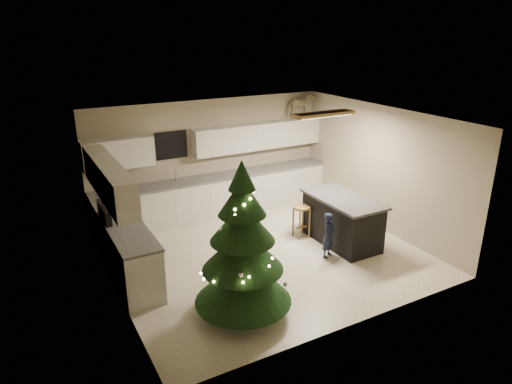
{
  "coord_description": "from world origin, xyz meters",
  "views": [
    {
      "loc": [
        -3.88,
        -6.7,
        4.07
      ],
      "look_at": [
        0.0,
        0.35,
        1.15
      ],
      "focal_mm": 32.0,
      "sensor_mm": 36.0,
      "label": 1
    }
  ],
  "objects_px": {
    "rocking_horse": "(301,106)",
    "christmas_tree": "(243,254)",
    "bar_stool": "(302,214)",
    "island": "(342,220)",
    "toddler": "(329,235)"
  },
  "relations": [
    {
      "from": "christmas_tree",
      "to": "rocking_horse",
      "type": "xyz_separation_m",
      "value": [
        3.52,
        3.79,
        1.32
      ]
    },
    {
      "from": "christmas_tree",
      "to": "rocking_horse",
      "type": "distance_m",
      "value": 5.34
    },
    {
      "from": "rocking_horse",
      "to": "christmas_tree",
      "type": "bearing_deg",
      "value": 135.23
    },
    {
      "from": "bar_stool",
      "to": "rocking_horse",
      "type": "distance_m",
      "value": 2.97
    },
    {
      "from": "island",
      "to": "christmas_tree",
      "type": "xyz_separation_m",
      "value": [
        -2.82,
        -1.2,
        0.51
      ]
    },
    {
      "from": "island",
      "to": "rocking_horse",
      "type": "relative_size",
      "value": 2.46
    },
    {
      "from": "island",
      "to": "toddler",
      "type": "relative_size",
      "value": 1.94
    },
    {
      "from": "bar_stool",
      "to": "rocking_horse",
      "type": "relative_size",
      "value": 0.95
    },
    {
      "from": "rocking_horse",
      "to": "toddler",
      "type": "bearing_deg",
      "value": 154.37
    },
    {
      "from": "bar_stool",
      "to": "toddler",
      "type": "distance_m",
      "value": 0.97
    },
    {
      "from": "bar_stool",
      "to": "rocking_horse",
      "type": "height_order",
      "value": "rocking_horse"
    },
    {
      "from": "island",
      "to": "rocking_horse",
      "type": "height_order",
      "value": "rocking_horse"
    },
    {
      "from": "bar_stool",
      "to": "christmas_tree",
      "type": "xyz_separation_m",
      "value": [
        -2.27,
        -1.8,
        0.49
      ]
    },
    {
      "from": "toddler",
      "to": "christmas_tree",
      "type": "bearing_deg",
      "value": 173.46
    },
    {
      "from": "island",
      "to": "bar_stool",
      "type": "height_order",
      "value": "island"
    }
  ]
}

